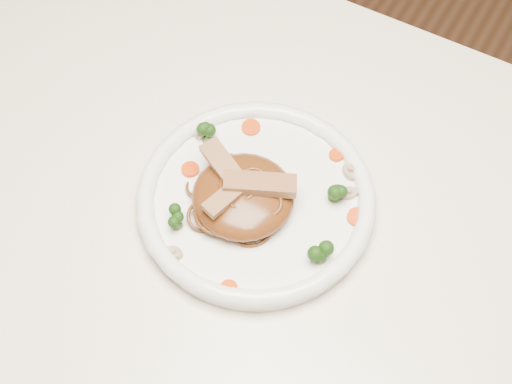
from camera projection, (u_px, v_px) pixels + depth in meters
The scene contains 19 objects.
table at pixel (277, 304), 0.87m from camera, with size 1.20×0.80×0.75m.
plate at pixel (256, 203), 0.82m from camera, with size 0.26×0.26×0.02m, color white.
noodle_mound at pixel (243, 196), 0.80m from camera, with size 0.11×0.11×0.04m, color #5C3011.
chicken_a at pixel (260, 184), 0.78m from camera, with size 0.08×0.03×0.01m, color #AB7751.
chicken_b at pixel (225, 167), 0.80m from camera, with size 0.07×0.02×0.01m, color #AB7751.
chicken_c at pixel (228, 195), 0.78m from camera, with size 0.06×0.02×0.01m, color #AB7751.
broccoli_0 at pixel (335, 190), 0.81m from camera, with size 0.03×0.03×0.03m, color #1C440E, non-canonical shape.
broccoli_1 at pixel (207, 132), 0.85m from camera, with size 0.03×0.03×0.03m, color #1C440E, non-canonical shape.
broccoli_2 at pixel (175, 218), 0.79m from camera, with size 0.03×0.03×0.03m, color #1C440E, non-canonical shape.
broccoli_3 at pixel (321, 252), 0.76m from camera, with size 0.03×0.03×0.03m, color #1C440E, non-canonical shape.
carrot_0 at pixel (336, 155), 0.85m from camera, with size 0.02×0.02×0.01m, color #EF3908.
carrot_1 at pixel (190, 169), 0.84m from camera, with size 0.02×0.02×0.01m, color #EF3908.
carrot_2 at pixel (357, 217), 0.80m from camera, with size 0.02×0.02×0.01m, color #EF3908.
carrot_3 at pixel (251, 127), 0.87m from camera, with size 0.02×0.02×0.01m, color #EF3908.
carrot_4 at pixel (229, 288), 0.76m from camera, with size 0.02×0.02×0.01m, color #EF3908.
mushroom_0 at pixel (173, 253), 0.78m from camera, with size 0.02×0.02×0.01m, color #C3AB92.
mushroom_1 at pixel (349, 193), 0.82m from camera, with size 0.02×0.02×0.01m, color #C3AB92.
mushroom_2 at pixel (200, 131), 0.86m from camera, with size 0.02×0.02×0.01m, color #C3AB92.
mushroom_3 at pixel (351, 171), 0.83m from camera, with size 0.03×0.03×0.01m, color #C3AB92.
Camera 1 is at (0.16, -0.32, 1.46)m, focal length 51.91 mm.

